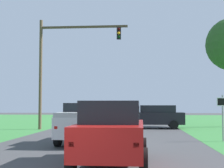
% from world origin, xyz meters
% --- Properties ---
extents(ground_plane, '(120.00, 120.00, 0.00)m').
position_xyz_m(ground_plane, '(0.00, 9.85, 0.00)').
color(ground_plane, '#424244').
extents(red_suv_near, '(2.26, 4.48, 2.00)m').
position_xyz_m(red_suv_near, '(0.99, 3.76, 1.04)').
color(red_suv_near, '#9E1411').
rests_on(red_suv_near, ground_plane).
extents(pickup_truck_lead, '(2.37, 5.37, 1.96)m').
position_xyz_m(pickup_truck_lead, '(-0.74, 9.52, 1.01)').
color(pickup_truck_lead, silver).
rests_on(pickup_truck_lead, ground_plane).
extents(traffic_light, '(6.87, 0.40, 8.47)m').
position_xyz_m(traffic_light, '(-4.07, 18.30, 5.50)').
color(traffic_light, brown).
rests_on(traffic_light, ground_plane).
extents(keep_moving_sign, '(0.60, 0.09, 2.38)m').
position_xyz_m(keep_moving_sign, '(6.17, 10.80, 1.53)').
color(keep_moving_sign, gray).
rests_on(keep_moving_sign, ground_plane).
extents(crossing_suv_far, '(4.59, 2.08, 1.84)m').
position_xyz_m(crossing_suv_far, '(3.17, 19.97, 0.96)').
color(crossing_suv_far, black).
rests_on(crossing_suv_far, ground_plane).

